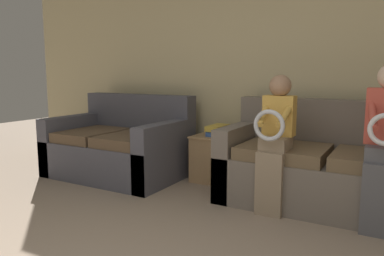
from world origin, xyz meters
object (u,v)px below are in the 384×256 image
(couch_main, at_px, (332,170))
(side_shelf, at_px, (218,157))
(couch_side, at_px, (121,148))
(child_left_seated, at_px, (275,135))
(book_stack, at_px, (218,130))

(couch_main, bearing_deg, side_shelf, 169.13)
(couch_side, relative_size, side_shelf, 2.89)
(couch_side, distance_m, child_left_seated, 1.94)
(side_shelf, bearing_deg, book_stack, 135.66)
(couch_side, relative_size, child_left_seated, 1.29)
(couch_main, relative_size, couch_side, 1.28)
(side_shelf, bearing_deg, child_left_seated, -36.69)
(couch_main, relative_size, book_stack, 5.91)
(couch_main, bearing_deg, book_stack, 168.85)
(child_left_seated, relative_size, side_shelf, 2.24)
(child_left_seated, xyz_separation_m, book_stack, (-0.82, 0.61, -0.10))
(couch_side, xyz_separation_m, child_left_seated, (1.89, -0.26, 0.34))
(couch_side, xyz_separation_m, book_stack, (1.07, 0.35, 0.24))
(book_stack, bearing_deg, couch_side, -161.74)
(couch_side, height_order, side_shelf, couch_side)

